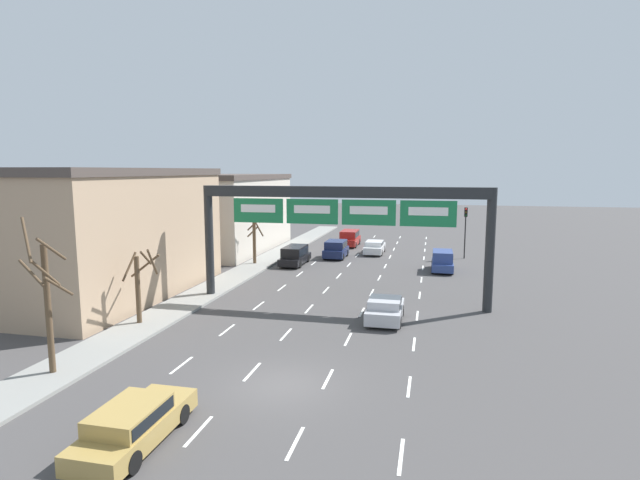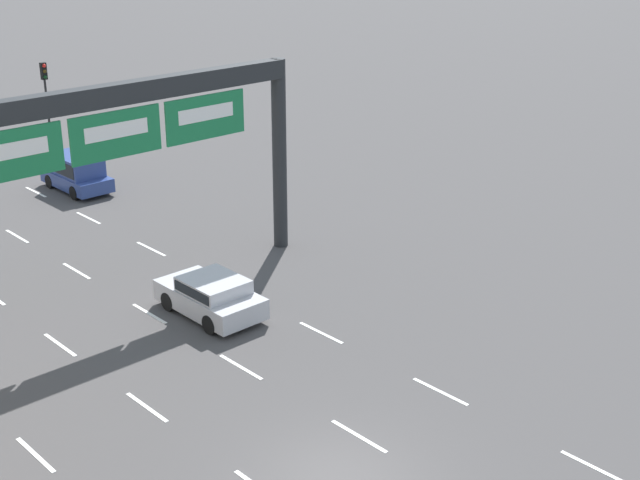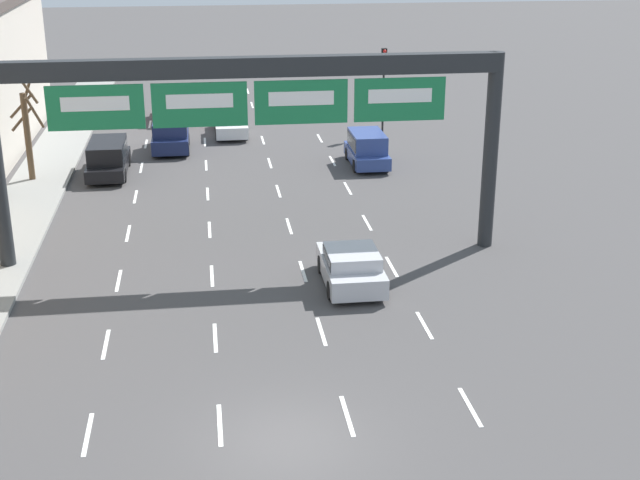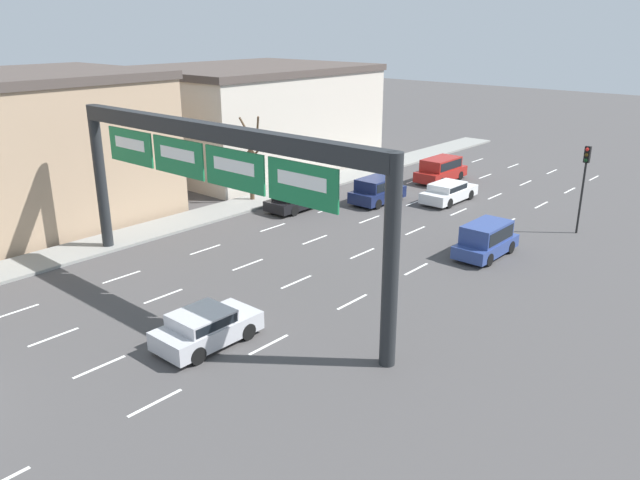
{
  "view_description": "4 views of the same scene",
  "coord_description": "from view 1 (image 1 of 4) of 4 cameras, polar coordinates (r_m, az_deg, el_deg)",
  "views": [
    {
      "loc": [
        5.66,
        -18.12,
        8.52
      ],
      "look_at": [
        -0.98,
        11.12,
        4.32
      ],
      "focal_mm": 28.0,
      "sensor_mm": 36.0,
      "label": 1
    },
    {
      "loc": [
        -12.63,
        -12.87,
        13.24
      ],
      "look_at": [
        2.92,
        3.86,
        4.38
      ],
      "focal_mm": 50.0,
      "sensor_mm": 36.0,
      "label": 2
    },
    {
      "loc": [
        -1.73,
        -18.85,
        12.32
      ],
      "look_at": [
        2.11,
        9.71,
        1.67
      ],
      "focal_mm": 50.0,
      "sensor_mm": 36.0,
      "label": 3
    },
    {
      "loc": [
        19.97,
        -3.25,
        11.34
      ],
      "look_at": [
        2.29,
        16.93,
        1.96
      ],
      "focal_mm": 35.0,
      "sensor_mm": 36.0,
      "label": 4
    }
  ],
  "objects": [
    {
      "name": "ground_plane",
      "position": [
        20.8,
        -4.33,
        -16.23
      ],
      "size": [
        220.0,
        220.0,
        0.0
      ],
      "primitive_type": "plane",
      "color": "#474444"
    },
    {
      "name": "sign_gantry",
      "position": [
        31.49,
        2.39,
        3.12
      ],
      "size": [
        18.66,
        0.7,
        7.52
      ],
      "color": "#232628",
      "rests_on": "ground_plane"
    },
    {
      "name": "traffic_light_near_gantry",
      "position": [
        50.17,
        16.3,
        1.94
      ],
      "size": [
        0.3,
        0.35,
        4.98
      ],
      "color": "black",
      "rests_on": "ground_plane"
    },
    {
      "name": "lane_dashes",
      "position": [
        33.23,
        2.57,
        -6.89
      ],
      "size": [
        10.02,
        67.0,
        0.01
      ],
      "color": "white",
      "rests_on": "ground_plane"
    },
    {
      "name": "building_near",
      "position": [
        37.75,
        -25.16,
        0.86
      ],
      "size": [
        12.34,
        17.33,
        8.67
      ],
      "color": "tan",
      "rests_on": "ground_plane"
    },
    {
      "name": "suv_blue",
      "position": [
        43.68,
        13.82,
        -2.22
      ],
      "size": [
        1.81,
        4.03,
        1.75
      ],
      "color": "navy",
      "rests_on": "ground_plane"
    },
    {
      "name": "tree_bare_third",
      "position": [
        29.28,
        -19.91,
        -4.52
      ],
      "size": [
        2.07,
        1.74,
        4.25
      ],
      "color": "brown",
      "rests_on": "sidewalk_left"
    },
    {
      "name": "suv_red",
      "position": [
        56.66,
        3.41,
        0.31
      ],
      "size": [
        1.95,
        4.68,
        1.78
      ],
      "color": "maroon",
      "rests_on": "ground_plane"
    },
    {
      "name": "tree_bare_second",
      "position": [
        23.33,
        -28.77,
        -5.89
      ],
      "size": [
        1.66,
        1.5,
        6.52
      ],
      "color": "brown",
      "rests_on": "sidewalk_left"
    },
    {
      "name": "suv_navy",
      "position": [
        48.89,
        1.84,
        -0.95
      ],
      "size": [
        1.99,
        3.96,
        1.7
      ],
      "color": "#19234C",
      "rests_on": "ground_plane"
    },
    {
      "name": "tree_bare_closest",
      "position": [
        45.43,
        -7.46,
        0.64
      ],
      "size": [
        1.63,
        1.64,
        5.56
      ],
      "color": "brown",
      "rests_on": "sidewalk_left"
    },
    {
      "name": "car_gold",
      "position": [
        17.51,
        -20.53,
        -18.97
      ],
      "size": [
        1.85,
        4.81,
        1.36
      ],
      "color": "#A88947",
      "rests_on": "ground_plane"
    },
    {
      "name": "suv_black",
      "position": [
        45.4,
        -2.89,
        -1.65
      ],
      "size": [
        1.89,
        4.89,
        1.69
      ],
      "color": "black",
      "rests_on": "ground_plane"
    },
    {
      "name": "building_far",
      "position": [
        55.67,
        -12.92,
        3.16
      ],
      "size": [
        14.24,
        18.06,
        8.09
      ],
      "color": "beige",
      "rests_on": "ground_plane"
    },
    {
      "name": "car_white",
      "position": [
        51.68,
        6.25,
        -0.76
      ],
      "size": [
        1.86,
        4.65,
        1.33
      ],
      "color": "silver",
      "rests_on": "ground_plane"
    },
    {
      "name": "car_silver",
      "position": [
        28.81,
        7.44,
        -7.78
      ],
      "size": [
        1.96,
        3.97,
        1.37
      ],
      "color": "#B7B7BC",
      "rests_on": "ground_plane"
    },
    {
      "name": "sidewalk_left",
      "position": [
        25.17,
        -26.37,
        -12.49
      ],
      "size": [
        2.8,
        110.0,
        0.15
      ],
      "color": "gray",
      "rests_on": "ground_plane"
    }
  ]
}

